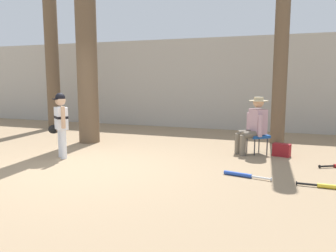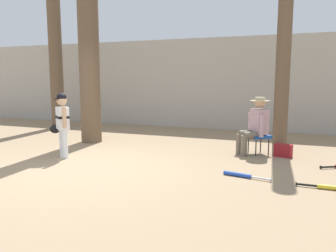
{
  "view_description": "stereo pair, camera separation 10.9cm",
  "coord_description": "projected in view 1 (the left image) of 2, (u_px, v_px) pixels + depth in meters",
  "views": [
    {
      "loc": [
        3.32,
        -4.85,
        1.56
      ],
      "look_at": [
        1.38,
        0.55,
        0.75
      ],
      "focal_mm": 35.24,
      "sensor_mm": 36.0,
      "label": 1
    },
    {
      "loc": [
        3.42,
        -4.81,
        1.56
      ],
      "look_at": [
        1.38,
        0.55,
        0.75
      ],
      "focal_mm": 35.24,
      "sensor_mm": 36.0,
      "label": 2
    }
  ],
  "objects": [
    {
      "name": "concrete_back_wall",
      "position": [
        180.0,
        84.0,
        10.87
      ],
      "size": [
        18.0,
        0.36,
        2.85
      ],
      "primitive_type": "cube",
      "color": "#ADA89E",
      "rests_on": "ground"
    },
    {
      "name": "tree_near_player",
      "position": [
        86.0,
        25.0,
        7.91
      ],
      "size": [
        0.78,
        0.78,
        6.53
      ],
      "color": "brown",
      "rests_on": "ground"
    },
    {
      "name": "seated_spectator",
      "position": [
        254.0,
        124.0,
        6.9
      ],
      "size": [
        0.65,
        0.6,
        1.2
      ],
      "color": "#6B6051",
      "rests_on": "ground"
    },
    {
      "name": "tree_behind_spectator",
      "position": [
        282.0,
        31.0,
        7.77
      ],
      "size": [
        0.47,
        0.47,
        5.87
      ],
      "color": "brown",
      "rests_on": "ground"
    },
    {
      "name": "bat_blue_youth",
      "position": [
        241.0,
        175.0,
        5.33
      ],
      "size": [
        0.77,
        0.22,
        0.07
      ],
      "color": "#2347AD",
      "rests_on": "ground"
    },
    {
      "name": "ground_plane",
      "position": [
        84.0,
        168.0,
        5.85
      ],
      "size": [
        60.0,
        60.0,
        0.0
      ],
      "primitive_type": "plane",
      "color": "#937A5B"
    },
    {
      "name": "folding_stool",
      "position": [
        257.0,
        137.0,
        6.97
      ],
      "size": [
        0.56,
        0.56,
        0.41
      ],
      "color": "#194C9E",
      "rests_on": "ground"
    },
    {
      "name": "handbag_beside_stool",
      "position": [
        282.0,
        150.0,
        6.75
      ],
      "size": [
        0.38,
        0.26,
        0.26
      ],
      "primitive_type": "cube",
      "rotation": [
        0.0,
        0.0,
        -0.26
      ],
      "color": "maroon",
      "rests_on": "ground"
    },
    {
      "name": "bat_yellow_trainer",
      "position": [
        329.0,
        186.0,
        4.75
      ],
      "size": [
        0.71,
        0.07,
        0.07
      ],
      "color": "yellow",
      "rests_on": "ground"
    },
    {
      "name": "young_ballplayer",
      "position": [
        61.0,
        121.0,
        6.54
      ],
      "size": [
        0.59,
        0.41,
        1.31
      ],
      "color": "white",
      "rests_on": "ground"
    },
    {
      "name": "tree_far_left",
      "position": [
        51.0,
        46.0,
        10.41
      ],
      "size": [
        0.63,
        0.63,
        5.87
      ],
      "color": "brown",
      "rests_on": "ground"
    }
  ]
}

